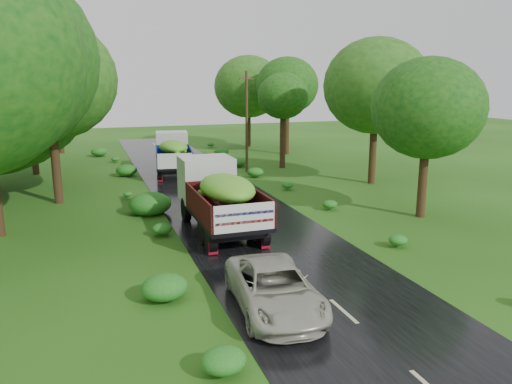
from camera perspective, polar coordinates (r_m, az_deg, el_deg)
name	(u,v)px	position (r m, az deg, el deg)	size (l,w,h in m)	color
ground	(344,312)	(15.10, 9.98, -13.32)	(120.00, 120.00, 0.00)	#20490F
road	(280,255)	(19.25, 2.74, -7.22)	(6.50, 80.00, 0.02)	black
road_lines	(271,247)	(20.12, 1.68, -6.27)	(0.12, 69.60, 0.00)	#BFB78C
truck_near	(218,193)	(22.05, -4.39, -0.12)	(2.54, 7.06, 2.97)	black
truck_far	(173,152)	(35.82, -9.47, 4.57)	(3.20, 6.84, 2.77)	black
car	(274,288)	(14.72, 2.10, -10.90)	(2.20, 4.77, 1.33)	#B2B29F
utility_pole	(247,121)	(35.78, -1.08, 8.13)	(1.21, 0.48, 7.13)	#382616
trees_left	(5,72)	(31.81, -26.73, 12.10)	(8.20, 34.26, 9.33)	black
trees_right	(309,91)	(37.93, 6.09, 11.42)	(6.48, 30.51, 7.80)	black
shrubs	(219,196)	(27.37, -4.24, -0.41)	(11.90, 44.00, 0.70)	#17611A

